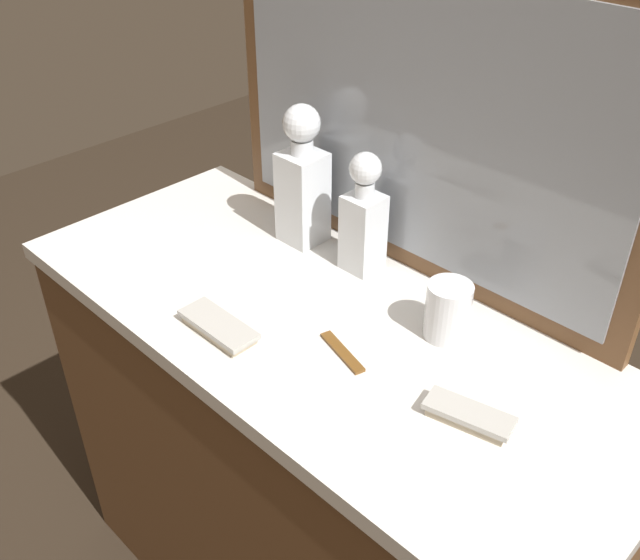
# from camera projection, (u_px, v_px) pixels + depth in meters

# --- Properties ---
(dresser) EXTENTS (1.27, 0.55, 0.94)m
(dresser) POSITION_uv_depth(u_px,v_px,m) (320.00, 483.00, 1.59)
(dresser) COLOR brown
(dresser) RESTS_ON ground_plane
(dresser_mirror) EXTENTS (0.94, 0.03, 0.61)m
(dresser_mirror) POSITION_uv_depth(u_px,v_px,m) (418.00, 123.00, 1.30)
(dresser_mirror) COLOR brown
(dresser_mirror) RESTS_ON dresser
(crystal_decanter_far_left) EXTENTS (0.09, 0.09, 0.30)m
(crystal_decanter_far_left) POSITION_uv_depth(u_px,v_px,m) (303.00, 188.00, 1.48)
(crystal_decanter_far_left) COLOR white
(crystal_decanter_far_left) RESTS_ON dresser
(crystal_decanter_far_right) EXTENTS (0.07, 0.07, 0.25)m
(crystal_decanter_far_right) POSITION_uv_depth(u_px,v_px,m) (363.00, 224.00, 1.40)
(crystal_decanter_far_right) COLOR white
(crystal_decanter_far_right) RESTS_ON dresser
(crystal_tumbler_center) EXTENTS (0.08, 0.08, 0.11)m
(crystal_tumbler_center) POSITION_uv_depth(u_px,v_px,m) (448.00, 313.00, 1.25)
(crystal_tumbler_center) COLOR white
(crystal_tumbler_center) RESTS_ON dresser
(silver_brush_left) EXTENTS (0.16, 0.06, 0.02)m
(silver_brush_left) POSITION_uv_depth(u_px,v_px,m) (219.00, 327.00, 1.27)
(silver_brush_left) COLOR #B7A88C
(silver_brush_left) RESTS_ON dresser
(silver_brush_right) EXTENTS (0.15, 0.08, 0.02)m
(silver_brush_right) POSITION_uv_depth(u_px,v_px,m) (469.00, 416.00, 1.09)
(silver_brush_right) COLOR #B7A88C
(silver_brush_right) RESTS_ON dresser
(tortoiseshell_comb) EXTENTS (0.12, 0.05, 0.01)m
(tortoiseshell_comb) POSITION_uv_depth(u_px,v_px,m) (342.00, 352.00, 1.23)
(tortoiseshell_comb) COLOR brown
(tortoiseshell_comb) RESTS_ON dresser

